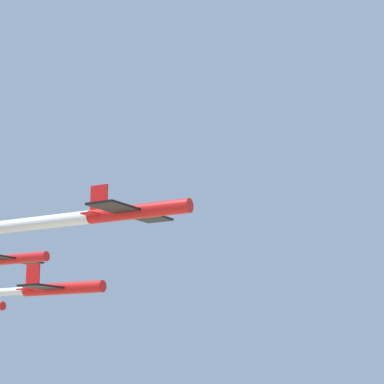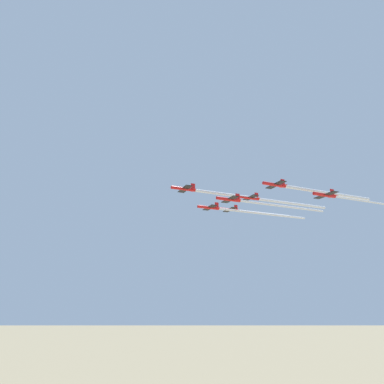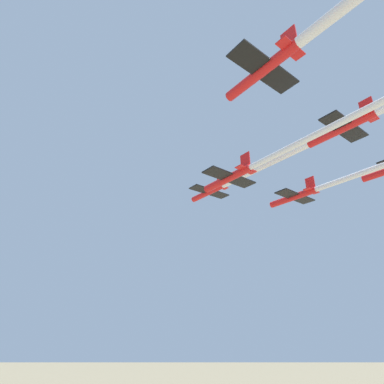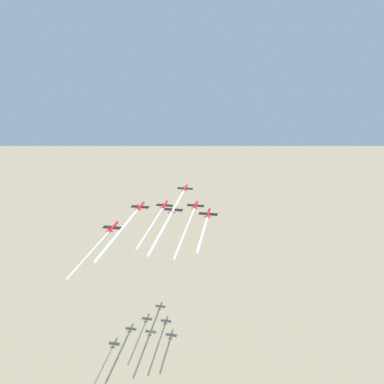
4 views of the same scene
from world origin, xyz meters
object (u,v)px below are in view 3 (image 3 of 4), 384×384
(jet_1, at_px, (229,178))
(jet_4, at_px, (343,128))
(jet_0, at_px, (209,192))
(jet_2, at_px, (294,197))
(jet_3, at_px, (263,70))

(jet_1, height_order, jet_4, jet_4)
(jet_1, distance_m, jet_4, 20.13)
(jet_0, relative_size, jet_4, 1.00)
(jet_2, bearing_deg, jet_4, -120.47)
(jet_2, xyz_separation_m, jet_3, (-33.47, -5.30, 4.29))
(jet_0, height_order, jet_1, jet_0)
(jet_1, xyz_separation_m, jet_2, (18.40, -6.90, 1.35))
(jet_1, height_order, jet_2, jet_2)
(jet_2, xyz_separation_m, jet_4, (-15.07, -12.19, 4.10))
(jet_0, xyz_separation_m, jet_3, (-30.13, -24.39, 0.02))
(jet_2, relative_size, jet_4, 1.00)
(jet_2, bearing_deg, jet_3, -150.46)
(jet_0, bearing_deg, jet_4, -90.00)
(jet_2, height_order, jet_3, jet_3)
(jet_2, relative_size, jet_3, 1.00)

